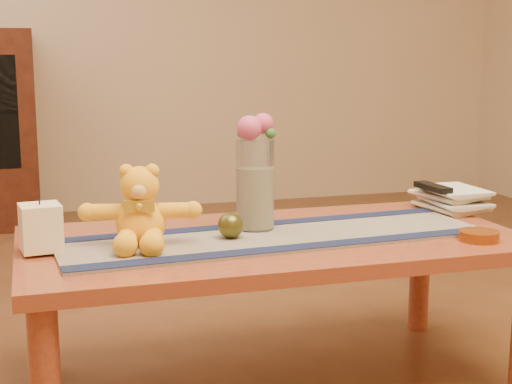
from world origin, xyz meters
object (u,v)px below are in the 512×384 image
object	(u,v)px
bronze_ball	(231,225)
pillar_candle	(41,227)
teddy_bear	(140,207)
glass_vase	(255,184)
tv_remote	(433,187)
book_bottom	(430,209)
amber_dish	(479,236)

from	to	relation	value
bronze_ball	pillar_candle	bearing A→B (deg)	177.94
teddy_bear	glass_vase	world-z (taller)	glass_vase
teddy_bear	glass_vase	distance (m)	0.36
tv_remote	teddy_bear	bearing A→B (deg)	-173.60
tv_remote	bronze_ball	bearing A→B (deg)	-169.94
pillar_candle	teddy_bear	bearing A→B (deg)	-2.44
pillar_candle	bronze_ball	xyz separation A→B (m)	(0.50, -0.02, -0.02)
book_bottom	amber_dish	size ratio (longest dim) A/B	2.02
glass_vase	bronze_ball	distance (m)	0.16
teddy_bear	pillar_candle	bearing A→B (deg)	-170.73
teddy_bear	pillar_candle	world-z (taller)	teddy_bear
bronze_ball	amber_dish	distance (m)	0.69
teddy_bear	amber_dish	world-z (taller)	teddy_bear
pillar_candle	amber_dish	xyz separation A→B (m)	(1.16, -0.22, -0.05)
bronze_ball	amber_dish	bearing A→B (deg)	-16.98
glass_vase	bronze_ball	size ratio (longest dim) A/B	3.63
tv_remote	amber_dish	distance (m)	0.38
tv_remote	amber_dish	xyz separation A→B (m)	(-0.07, -0.37, -0.07)
bronze_ball	tv_remote	distance (m)	0.74
teddy_bear	amber_dish	size ratio (longest dim) A/B	2.73
teddy_bear	tv_remote	distance (m)	0.98
book_bottom	pillar_candle	bearing A→B (deg)	-178.59
bronze_ball	amber_dish	xyz separation A→B (m)	(0.66, -0.20, -0.03)
tv_remote	glass_vase	bearing A→B (deg)	-176.04
glass_vase	book_bottom	bearing A→B (deg)	7.95
teddy_bear	pillar_candle	distance (m)	0.26
glass_vase	teddy_bear	bearing A→B (deg)	-166.17
glass_vase	book_bottom	size ratio (longest dim) A/B	1.17
glass_vase	tv_remote	bearing A→B (deg)	7.04
glass_vase	tv_remote	xyz separation A→B (m)	(0.63, 0.08, -0.05)
teddy_bear	glass_vase	bearing A→B (deg)	25.54
tv_remote	amber_dish	world-z (taller)	tv_remote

